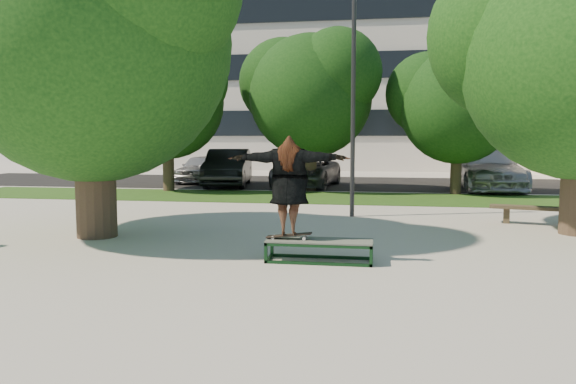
% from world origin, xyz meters
% --- Properties ---
extents(ground, '(120.00, 120.00, 0.00)m').
position_xyz_m(ground, '(0.00, 0.00, 0.00)').
color(ground, '#B0ACA2').
rests_on(ground, ground).
extents(grass_strip, '(30.00, 4.00, 0.02)m').
position_xyz_m(grass_strip, '(1.00, 9.50, 0.01)').
color(grass_strip, '#1F4413').
rests_on(grass_strip, ground).
extents(asphalt_strip, '(40.00, 8.00, 0.01)m').
position_xyz_m(asphalt_strip, '(0.00, 16.00, 0.01)').
color(asphalt_strip, black).
rests_on(asphalt_strip, ground).
extents(tree_left, '(6.96, 5.95, 7.12)m').
position_xyz_m(tree_left, '(-4.29, 1.09, 4.42)').
color(tree_left, '#38281E').
rests_on(tree_left, ground).
extents(bg_tree_left, '(5.28, 4.51, 5.77)m').
position_xyz_m(bg_tree_left, '(-6.57, 11.07, 3.73)').
color(bg_tree_left, '#38281E').
rests_on(bg_tree_left, ground).
extents(bg_tree_mid, '(5.76, 4.92, 6.24)m').
position_xyz_m(bg_tree_mid, '(-1.08, 12.08, 4.02)').
color(bg_tree_mid, '#38281E').
rests_on(bg_tree_mid, ground).
extents(bg_tree_right, '(5.04, 4.31, 5.43)m').
position_xyz_m(bg_tree_right, '(4.43, 11.57, 3.49)').
color(bg_tree_right, '#38281E').
rests_on(bg_tree_right, ground).
extents(lamppost, '(0.25, 0.15, 6.11)m').
position_xyz_m(lamppost, '(1.00, 5.00, 3.15)').
color(lamppost, '#2D2D30').
rests_on(lamppost, ground).
extents(office_building, '(30.00, 14.12, 16.00)m').
position_xyz_m(office_building, '(-2.00, 31.98, 8.00)').
color(office_building, beige).
rests_on(office_building, ground).
extents(grind_box, '(1.80, 0.60, 0.38)m').
position_xyz_m(grind_box, '(0.73, -0.62, 0.19)').
color(grind_box, '#113418').
rests_on(grind_box, ground).
extents(skater_rig, '(2.07, 0.56, 1.76)m').
position_xyz_m(skater_rig, '(0.21, -0.62, 1.29)').
color(skater_rig, white).
rests_on(skater_rig, grind_box).
extents(bench, '(2.94, 1.10, 0.45)m').
position_xyz_m(bench, '(5.87, 4.15, 0.38)').
color(bench, '#453C29').
rests_on(bench, ground).
extents(car_silver_a, '(1.80, 3.93, 1.31)m').
position_xyz_m(car_silver_a, '(-6.54, 15.26, 0.65)').
color(car_silver_a, '#A6A6AB').
rests_on(car_silver_a, asphalt_strip).
extents(car_dark, '(2.43, 5.08, 1.61)m').
position_xyz_m(car_dark, '(-4.77, 13.50, 0.80)').
color(car_dark, black).
rests_on(car_dark, asphalt_strip).
extents(car_grey, '(2.74, 5.11, 1.36)m').
position_xyz_m(car_grey, '(-1.38, 13.61, 0.68)').
color(car_grey, '#504F54').
rests_on(car_grey, asphalt_strip).
extents(car_silver_b, '(2.51, 5.78, 1.66)m').
position_xyz_m(car_silver_b, '(6.00, 13.76, 0.83)').
color(car_silver_b, '#AFAEB3').
rests_on(car_silver_b, asphalt_strip).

